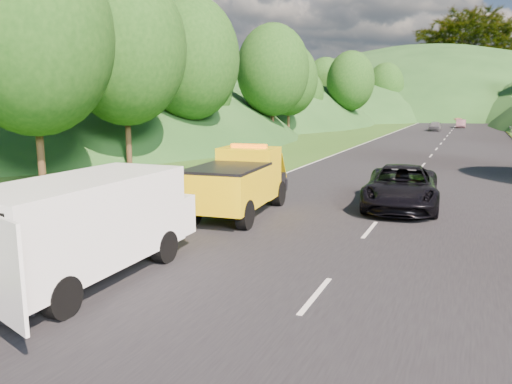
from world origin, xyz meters
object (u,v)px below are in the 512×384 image
at_px(tow_truck, 239,182).
at_px(worker, 29,316).
at_px(passing_suv, 400,208).
at_px(child, 161,254).
at_px(woman, 112,239).
at_px(suitcase, 116,216).
at_px(white_van, 86,223).

distance_m(tow_truck, worker, 9.64).
bearing_deg(passing_suv, child, -125.78).
xyz_separation_m(worker, passing_suv, (5.24, 13.09, 0.00)).
height_order(tow_truck, worker, tow_truck).
bearing_deg(passing_suv, woman, -137.43).
distance_m(child, passing_suv, 10.14).
bearing_deg(tow_truck, suitcase, -140.59).
height_order(woman, suitcase, woman).
height_order(woman, child, woman).
xyz_separation_m(woman, child, (2.19, -0.64, 0.00)).
height_order(tow_truck, white_van, tow_truck).
height_order(white_van, woman, white_van).
distance_m(tow_truck, suitcase, 4.49).
bearing_deg(suitcase, woman, -55.09).
distance_m(white_van, passing_suv, 12.46).
bearing_deg(woman, white_van, -177.84).
bearing_deg(woman, child, -135.30).
bearing_deg(passing_suv, worker, -117.01).
distance_m(woman, passing_suv, 10.93).
distance_m(child, worker, 4.36).
xyz_separation_m(tow_truck, suitcase, (-3.13, -3.08, -0.93)).
bearing_deg(suitcase, child, -33.44).
bearing_deg(white_van, suitcase, 120.94).
height_order(tow_truck, suitcase, tow_truck).
height_order(child, passing_suv, passing_suv).
xyz_separation_m(white_van, passing_suv, (5.55, 11.07, -1.36)).
bearing_deg(tow_truck, worker, -95.02).
relative_size(white_van, suitcase, 11.78).
height_order(white_van, passing_suv, white_van).
bearing_deg(child, woman, -169.75).
bearing_deg(child, white_van, -72.88).
xyz_separation_m(tow_truck, passing_suv, (5.26, 3.52, -1.22)).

